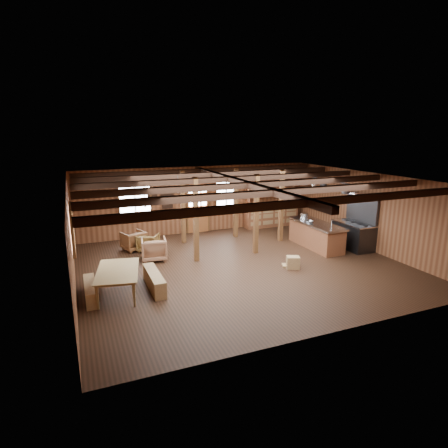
{
  "coord_description": "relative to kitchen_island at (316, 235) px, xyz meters",
  "views": [
    {
      "loc": [
        -4.83,
        -10.34,
        4.23
      ],
      "look_at": [
        -0.3,
        0.79,
        1.23
      ],
      "focal_mm": 30.0,
      "sensor_mm": 36.0,
      "label": 1
    }
  ],
  "objects": [
    {
      "name": "room",
      "position": [
        -3.39,
        -0.76,
        0.92
      ],
      "size": [
        10.04,
        9.04,
        2.84
      ],
      "color": "black",
      "rests_on": "ground"
    },
    {
      "name": "ceiling_joists",
      "position": [
        -3.39,
        -0.58,
        2.2
      ],
      "size": [
        9.8,
        8.82,
        0.18
      ],
      "color": "black",
      "rests_on": "ceiling"
    },
    {
      "name": "timber_posts",
      "position": [
        -2.87,
        1.32,
        0.92
      ],
      "size": [
        3.95,
        2.35,
        2.8
      ],
      "color": "#452C13",
      "rests_on": "floor"
    },
    {
      "name": "back_door",
      "position": [
        -3.39,
        3.69,
        0.4
      ],
      "size": [
        1.02,
        0.08,
        2.15
      ],
      "color": "brown",
      "rests_on": "floor"
    },
    {
      "name": "window_back_left",
      "position": [
        -5.99,
        3.7,
        1.12
      ],
      "size": [
        1.32,
        0.06,
        1.32
      ],
      "color": "white",
      "rests_on": "wall_back"
    },
    {
      "name": "window_back_right",
      "position": [
        -2.09,
        3.7,
        1.12
      ],
      "size": [
        1.02,
        0.06,
        1.32
      ],
      "color": "white",
      "rests_on": "wall_back"
    },
    {
      "name": "window_left",
      "position": [
        -8.35,
        -0.26,
        1.12
      ],
      "size": [
        0.14,
        1.24,
        1.32
      ],
      "color": "white",
      "rests_on": "wall_back"
    },
    {
      "name": "notice_boards",
      "position": [
        -4.88,
        3.7,
        1.16
      ],
      "size": [
        1.08,
        0.03,
        0.9
      ],
      "color": "beige",
      "rests_on": "wall_back"
    },
    {
      "name": "back_counter",
      "position": [
        0.01,
        3.45,
        0.12
      ],
      "size": [
        2.55,
        0.6,
        2.45
      ],
      "color": "brown",
      "rests_on": "floor"
    },
    {
      "name": "pendant_lamps",
      "position": [
        -5.64,
        0.24,
        1.77
      ],
      "size": [
        1.86,
        2.36,
        0.66
      ],
      "color": "#2D2D30",
      "rests_on": "ceiling"
    },
    {
      "name": "pot_rack",
      "position": [
        0.07,
        -0.48,
        1.84
      ],
      "size": [
        0.41,
        3.0,
        0.38
      ],
      "color": "#2D2D30",
      "rests_on": "ceiling"
    },
    {
      "name": "kitchen_island",
      "position": [
        0.0,
        0.0,
        0.0
      ],
      "size": [
        0.89,
        2.5,
        1.2
      ],
      "rotation": [
        0.0,
        0.0,
        0.0
      ],
      "color": "brown",
      "rests_on": "floor"
    },
    {
      "name": "step_stool",
      "position": [
        -2.0,
        -1.61,
        -0.28
      ],
      "size": [
        0.53,
        0.46,
        0.39
      ],
      "primitive_type": "cube",
      "rotation": [
        0.0,
        0.0,
        -0.39
      ],
      "color": "brown",
      "rests_on": "floor"
    },
    {
      "name": "commercial_range",
      "position": [
        1.26,
        -0.6,
        0.17
      ],
      "size": [
        0.84,
        1.64,
        2.03
      ],
      "color": "#2D2D30",
      "rests_on": "floor"
    },
    {
      "name": "dining_table",
      "position": [
        -7.29,
        -1.48,
        -0.15
      ],
      "size": [
        1.39,
        2.06,
        0.67
      ],
      "primitive_type": "imported",
      "rotation": [
        0.0,
        0.0,
        1.38
      ],
      "color": "olive",
      "rests_on": "floor"
    },
    {
      "name": "bench_wall",
      "position": [
        -8.04,
        -1.48,
        -0.27
      ],
      "size": [
        0.28,
        1.5,
        0.41
      ],
      "primitive_type": "cube",
      "color": "brown",
      "rests_on": "floor"
    },
    {
      "name": "bench_aisle",
      "position": [
        -6.37,
        -1.48,
        -0.25
      ],
      "size": [
        0.31,
        1.67,
        0.46
      ],
      "primitive_type": "cube",
      "color": "brown",
      "rests_on": "floor"
    },
    {
      "name": "armchair_a",
      "position": [
        -6.34,
        2.21,
        -0.13
      ],
      "size": [
        0.95,
        0.96,
        0.69
      ],
      "primitive_type": "imported",
      "rotation": [
        0.0,
        0.0,
        3.47
      ],
      "color": "brown",
      "rests_on": "floor"
    },
    {
      "name": "armchair_b",
      "position": [
        -5.87,
        1.89,
        -0.16
      ],
      "size": [
        0.93,
        0.94,
        0.63
      ],
      "primitive_type": "imported",
      "rotation": [
        0.0,
        0.0,
        2.61
      ],
      "color": "brown",
      "rests_on": "floor"
    },
    {
      "name": "armchair_c",
      "position": [
        -5.88,
        0.85,
        -0.1
      ],
      "size": [
        0.92,
        0.94,
        0.75
      ],
      "primitive_type": "imported",
      "rotation": [
        0.0,
        0.0,
        3.0
      ],
      "color": "brown",
      "rests_on": "floor"
    },
    {
      "name": "counter_pot",
      "position": [
        0.02,
        0.84,
        0.55
      ],
      "size": [
        0.3,
        0.3,
        0.18
      ],
      "primitive_type": "cylinder",
      "color": "silver",
      "rests_on": "kitchen_island"
    },
    {
      "name": "bowl",
      "position": [
        -0.24,
        0.12,
        0.5
      ],
      "size": [
        0.31,
        0.31,
        0.07
      ],
      "primitive_type": "imported",
      "rotation": [
        0.0,
        0.0,
        0.07
      ],
      "color": "silver",
      "rests_on": "kitchen_island"
    }
  ]
}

